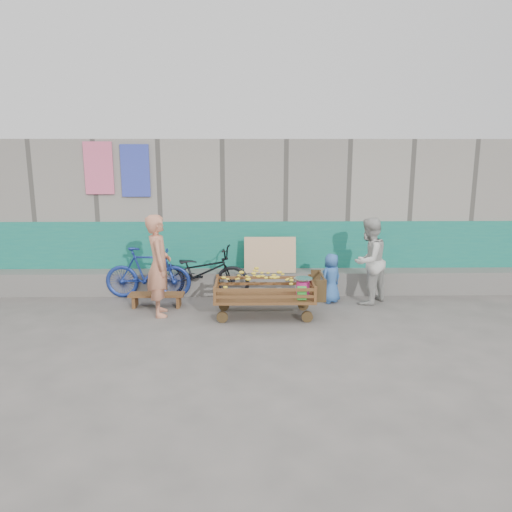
{
  "coord_description": "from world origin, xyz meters",
  "views": [
    {
      "loc": [
        -0.12,
        -7.22,
        2.82
      ],
      "look_at": [
        0.01,
        1.2,
        1.0
      ],
      "focal_mm": 35.0,
      "sensor_mm": 36.0,
      "label": 1
    }
  ],
  "objects_px": {
    "banana_cart": "(262,286)",
    "woman": "(369,261)",
    "child": "(331,278)",
    "bicycle_dark": "(200,272)",
    "bench": "(157,297)",
    "vendor_man": "(159,265)",
    "bicycle_blue": "(148,273)"
  },
  "relations": [
    {
      "from": "banana_cart",
      "to": "child",
      "type": "bearing_deg",
      "value": 31.15
    },
    {
      "from": "banana_cart",
      "to": "child",
      "type": "relative_size",
      "value": 1.99
    },
    {
      "from": "vendor_man",
      "to": "bicycle_dark",
      "type": "bearing_deg",
      "value": -43.82
    },
    {
      "from": "woman",
      "to": "child",
      "type": "bearing_deg",
      "value": -48.77
    },
    {
      "from": "woman",
      "to": "bench",
      "type": "bearing_deg",
      "value": -42.11
    },
    {
      "from": "vendor_man",
      "to": "bicycle_dark",
      "type": "relative_size",
      "value": 0.91
    },
    {
      "from": "banana_cart",
      "to": "child",
      "type": "height_order",
      "value": "child"
    },
    {
      "from": "woman",
      "to": "bicycle_dark",
      "type": "xyz_separation_m",
      "value": [
        -3.13,
        0.38,
        -0.3
      ]
    },
    {
      "from": "vendor_man",
      "to": "child",
      "type": "relative_size",
      "value": 1.88
    },
    {
      "from": "vendor_man",
      "to": "woman",
      "type": "xyz_separation_m",
      "value": [
        3.73,
        0.61,
        -0.07
      ]
    },
    {
      "from": "woman",
      "to": "bicycle_dark",
      "type": "distance_m",
      "value": 3.17
    },
    {
      "from": "vendor_man",
      "to": "woman",
      "type": "relative_size",
      "value": 1.09
    },
    {
      "from": "bicycle_dark",
      "to": "bench",
      "type": "bearing_deg",
      "value": 135.91
    },
    {
      "from": "child",
      "to": "bicycle_blue",
      "type": "bearing_deg",
      "value": -39.94
    },
    {
      "from": "bicycle_blue",
      "to": "woman",
      "type": "bearing_deg",
      "value": -93.0
    },
    {
      "from": "vendor_man",
      "to": "woman",
      "type": "bearing_deg",
      "value": -93.47
    },
    {
      "from": "banana_cart",
      "to": "child",
      "type": "distance_m",
      "value": 1.52
    },
    {
      "from": "bench",
      "to": "vendor_man",
      "type": "relative_size",
      "value": 0.57
    },
    {
      "from": "child",
      "to": "woman",
      "type": "bearing_deg",
      "value": 141.62
    },
    {
      "from": "bench",
      "to": "woman",
      "type": "distance_m",
      "value": 3.93
    },
    {
      "from": "bench",
      "to": "bicycle_dark",
      "type": "relative_size",
      "value": 0.52
    },
    {
      "from": "bench",
      "to": "bicycle_blue",
      "type": "distance_m",
      "value": 0.69
    },
    {
      "from": "banana_cart",
      "to": "child",
      "type": "xyz_separation_m",
      "value": [
        1.3,
        0.79,
        -0.07
      ]
    },
    {
      "from": "vendor_man",
      "to": "bicycle_dark",
      "type": "xyz_separation_m",
      "value": [
        0.6,
        1.0,
        -0.37
      ]
    },
    {
      "from": "woman",
      "to": "bicycle_blue",
      "type": "relative_size",
      "value": 0.97
    },
    {
      "from": "bench",
      "to": "child",
      "type": "bearing_deg",
      "value": 4.03
    },
    {
      "from": "vendor_man",
      "to": "bicycle_blue",
      "type": "distance_m",
      "value": 1.14
    },
    {
      "from": "child",
      "to": "bench",
      "type": "bearing_deg",
      "value": -30.33
    },
    {
      "from": "child",
      "to": "bicycle_dark",
      "type": "height_order",
      "value": "bicycle_dark"
    },
    {
      "from": "bench",
      "to": "woman",
      "type": "xyz_separation_m",
      "value": [
        3.88,
        0.18,
        0.62
      ]
    },
    {
      "from": "bicycle_dark",
      "to": "child",
      "type": "bearing_deg",
      "value": -89.12
    },
    {
      "from": "banana_cart",
      "to": "woman",
      "type": "height_order",
      "value": "woman"
    }
  ]
}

